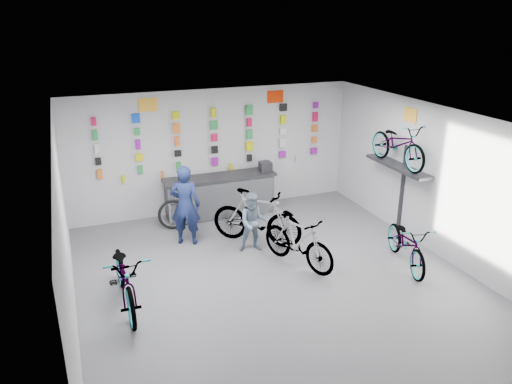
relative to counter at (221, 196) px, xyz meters
name	(u,v)px	position (x,y,z in m)	size (l,w,h in m)	color
floor	(279,285)	(0.00, -3.54, -0.49)	(8.00, 8.00, 0.00)	#57575C
ceiling	(282,123)	(0.00, -3.54, 2.51)	(8.00, 8.00, 0.00)	white
wall_back	(214,151)	(0.00, 0.46, 1.01)	(7.00, 7.00, 0.00)	silver
wall_front	(439,346)	(0.00, -7.54, 1.01)	(7.00, 7.00, 0.00)	silver
wall_left	(65,241)	(-3.50, -3.54, 1.01)	(8.00, 8.00, 0.00)	silver
wall_right	(443,184)	(3.50, -3.54, 1.01)	(8.00, 8.00, 0.00)	silver
counter	(221,196)	(0.00, 0.00, 0.00)	(2.70, 0.66, 1.00)	black
merch_wall	(220,138)	(0.14, 0.39, 1.33)	(5.55, 0.08, 1.57)	orange
wall_bracket	(399,170)	(3.33, -2.34, 0.98)	(0.39, 1.90, 2.00)	#333338
sign_left	(148,105)	(-1.50, 0.44, 2.23)	(0.42, 0.02, 0.30)	yellow
sign_right	(275,97)	(1.60, 0.44, 2.23)	(0.42, 0.02, 0.30)	red
sign_side	(410,115)	(3.48, -2.34, 2.16)	(0.02, 0.40, 0.30)	yellow
bike_left	(125,277)	(-2.67, -3.22, 0.06)	(0.73, 2.09, 1.10)	gray
bike_center	(298,241)	(0.63, -2.99, 0.04)	(0.50, 1.76, 1.06)	gray
bike_right	(407,243)	(2.61, -3.74, -0.02)	(0.62, 1.79, 0.94)	gray
bike_service	(257,217)	(0.25, -1.77, 0.11)	(0.56, 2.00, 1.20)	gray
bike_wall	(398,144)	(3.25, -2.34, 1.57)	(0.63, 1.80, 0.95)	gray
clerk	(185,205)	(-1.15, -1.22, 0.38)	(0.63, 0.42, 1.74)	#151E47
customer	(254,222)	(0.07, -2.06, 0.14)	(0.61, 0.48, 1.26)	slate
spare_wheel	(173,215)	(-1.25, -0.37, -0.15)	(0.70, 0.25, 0.69)	black
register	(265,166)	(1.17, 0.01, 0.62)	(0.28, 0.30, 0.22)	black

